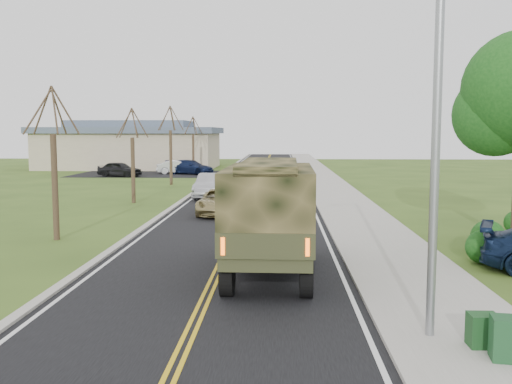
# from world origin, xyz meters

# --- Properties ---
(ground) EXTENTS (160.00, 160.00, 0.00)m
(ground) POSITION_xyz_m (0.00, 0.00, 0.00)
(ground) COLOR #364E1A
(ground) RESTS_ON ground
(road) EXTENTS (8.00, 120.00, 0.01)m
(road) POSITION_xyz_m (0.00, 40.00, 0.01)
(road) COLOR black
(road) RESTS_ON ground
(curb_right) EXTENTS (0.30, 120.00, 0.12)m
(curb_right) POSITION_xyz_m (4.15, 40.00, 0.06)
(curb_right) COLOR #9E998E
(curb_right) RESTS_ON ground
(sidewalk_right) EXTENTS (3.20, 120.00, 0.10)m
(sidewalk_right) POSITION_xyz_m (5.90, 40.00, 0.05)
(sidewalk_right) COLOR #9E998E
(sidewalk_right) RESTS_ON ground
(curb_left) EXTENTS (0.30, 120.00, 0.10)m
(curb_left) POSITION_xyz_m (-4.15, 40.00, 0.05)
(curb_left) COLOR #9E998E
(curb_left) RESTS_ON ground
(street_light) EXTENTS (1.65, 0.22, 8.00)m
(street_light) POSITION_xyz_m (4.90, -0.50, 4.43)
(street_light) COLOR gray
(street_light) RESTS_ON ground
(bare_tree_a) EXTENTS (1.93, 2.26, 6.08)m
(bare_tree_a) POSITION_xyz_m (-7.00, 10.00, 2.63)
(bare_tree_a) COLOR #38281C
(bare_tree_a) RESTS_ON ground
(bare_tree_b) EXTENTS (1.83, 2.14, 5.73)m
(bare_tree_b) POSITION_xyz_m (-7.00, 22.00, 2.48)
(bare_tree_b) COLOR #38281C
(bare_tree_b) RESTS_ON ground
(bare_tree_c) EXTENTS (2.04, 2.39, 6.42)m
(bare_tree_c) POSITION_xyz_m (-7.00, 34.00, 2.78)
(bare_tree_c) COLOR #38281C
(bare_tree_c) RESTS_ON ground
(bare_tree_d) EXTENTS (1.88, 2.20, 5.91)m
(bare_tree_d) POSITION_xyz_m (-7.00, 46.00, 2.55)
(bare_tree_d) COLOR #38281C
(bare_tree_d) RESTS_ON ground
(commercial_building) EXTENTS (25.50, 21.50, 5.65)m
(commercial_building) POSITION_xyz_m (-15.98, 55.97, 2.69)
(commercial_building) COLOR tan
(commercial_building) RESTS_ON ground
(military_truck) EXTENTS (2.53, 6.95, 3.44)m
(military_truck) POSITION_xyz_m (1.60, 4.75, 1.97)
(military_truck) COLOR black
(military_truck) RESTS_ON ground
(suv_champagne) EXTENTS (2.23, 4.76, 1.32)m
(suv_champagne) POSITION_xyz_m (-1.22, 17.37, 0.66)
(suv_champagne) COLOR #9C8D58
(suv_champagne) RESTS_ON ground
(sedan_silver) EXTENTS (1.91, 4.89, 1.59)m
(sedan_silver) POSITION_xyz_m (-2.59, 24.85, 0.79)
(sedan_silver) COLOR #B0B0B5
(sedan_silver) RESTS_ON ground
(utility_box_near) EXTENTS (0.67, 0.59, 0.80)m
(utility_box_near) POSITION_xyz_m (6.09, -1.76, 0.50)
(utility_box_near) COLOR #184522
(utility_box_near) RESTS_ON sidewalk_right
(utility_box_far) EXTENTS (0.55, 0.45, 0.65)m
(utility_box_far) POSITION_xyz_m (5.86, -1.11, 0.43)
(utility_box_far) COLOR #17411B
(utility_box_far) RESTS_ON sidewalk_right
(lot_car_dark) EXTENTS (4.57, 2.73, 1.46)m
(lot_car_dark) POSITION_xyz_m (-13.61, 42.27, 0.73)
(lot_car_dark) COLOR black
(lot_car_dark) RESTS_ON ground
(lot_car_silver) EXTENTS (4.39, 1.67, 1.43)m
(lot_car_silver) POSITION_xyz_m (-8.57, 46.10, 0.72)
(lot_car_silver) COLOR silver
(lot_car_silver) RESTS_ON ground
(lot_car_navy) EXTENTS (5.46, 3.84, 1.47)m
(lot_car_navy) POSITION_xyz_m (-7.27, 45.77, 0.73)
(lot_car_navy) COLOR #101B3D
(lot_car_navy) RESTS_ON ground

